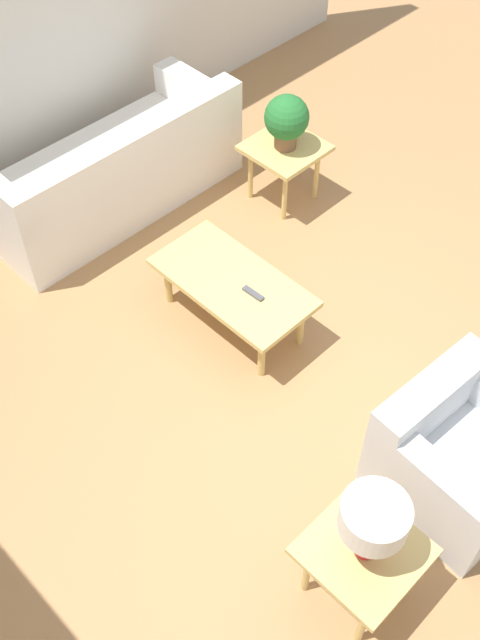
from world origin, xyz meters
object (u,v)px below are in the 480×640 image
object	(u,v)px
potted_plant	(287,119)
table_lamp	(373,520)
armchair	(457,454)
side_table_lamp	(363,555)
coffee_table	(232,285)
side_table_plant	(285,154)
sofa	(114,172)

from	to	relation	value
potted_plant	table_lamp	world-z (taller)	table_lamp
armchair	side_table_lamp	size ratio (longest dim) A/B	1.61
armchair	side_table_lamp	bearing A→B (deg)	-174.45
coffee_table	table_lamp	size ratio (longest dim) A/B	2.50
armchair	side_table_plant	xyz separation A→B (m)	(2.43, -1.17, 0.13)
side_table_plant	sofa	bearing A→B (deg)	48.88
coffee_table	side_table_lamp	world-z (taller)	side_table_lamp
armchair	side_table_lamp	world-z (taller)	armchair
sofa	side_table_plant	distance (m)	1.33
armchair	potted_plant	xyz separation A→B (m)	(2.43, -1.17, 0.45)
sofa	coffee_table	xyz separation A→B (m)	(-1.53, 0.22, 0.05)
sofa	table_lamp	xyz separation A→B (m)	(-3.32, 1.07, 0.51)
potted_plant	table_lamp	distance (m)	3.21
potted_plant	table_lamp	bearing A→B (deg)	139.90
sofa	potted_plant	size ratio (longest dim) A/B	4.83
sofa	coffee_table	bearing A→B (deg)	82.42
coffee_table	side_table_lamp	xyz separation A→B (m)	(-1.79, 0.86, 0.06)
sofa	side_table_lamp	world-z (taller)	sofa
sofa	side_table_lamp	distance (m)	3.49
armchair	coffee_table	size ratio (longest dim) A/B	0.80
sofa	side_table_plant	xyz separation A→B (m)	(-0.87, -1.00, 0.11)
side_table_lamp	potted_plant	world-z (taller)	potted_plant
sofa	armchair	world-z (taller)	sofa
side_table_plant	side_table_lamp	bearing A→B (deg)	139.90
side_table_plant	potted_plant	bearing A→B (deg)	0.00
sofa	side_table_plant	bearing A→B (deg)	139.30
coffee_table	side_table_lamp	distance (m)	1.99
side_table_lamp	potted_plant	xyz separation A→B (m)	(2.46, -2.07, 0.31)
coffee_table	table_lamp	xyz separation A→B (m)	(-1.79, 0.86, 0.45)
armchair	potted_plant	distance (m)	2.73
coffee_table	side_table_plant	world-z (taller)	side_table_plant
sofa	potted_plant	distance (m)	1.39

